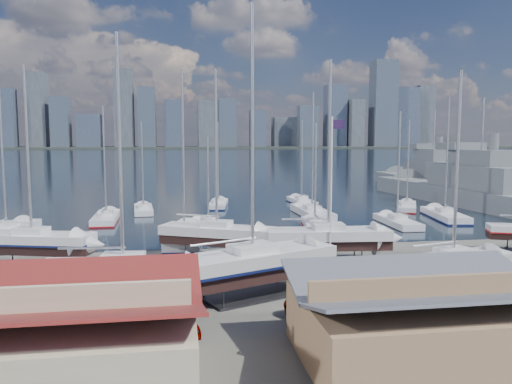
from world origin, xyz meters
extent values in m
plane|color=#605E59|center=(0.00, -10.00, 0.00)|extent=(1400.00, 1400.00, 0.00)
cube|color=#172436|center=(0.00, 300.00, -0.15)|extent=(1400.00, 600.00, 0.40)
cube|color=#2D332D|center=(0.00, 560.00, 1.10)|extent=(1400.00, 80.00, 2.20)
cube|color=#475166|center=(-203.07, 549.89, 34.36)|extent=(26.62, 20.30, 64.32)
cube|color=#595E66|center=(-168.55, 559.47, 44.11)|extent=(22.49, 24.47, 83.83)
cube|color=#3D4756|center=(-141.97, 552.31, 30.18)|extent=(19.55, 21.83, 55.97)
cube|color=#475166|center=(-111.19, 558.58, 20.77)|extent=(26.03, 30.49, 37.14)
cube|color=#595E66|center=(-70.96, 546.95, 46.02)|extent=(21.60, 16.58, 87.63)
cube|color=#3D4756|center=(-45.38, 548.38, 36.00)|extent=(19.42, 28.42, 67.60)
cube|color=#475166|center=(-15.00, 551.59, 29.25)|extent=(20.24, 23.80, 54.09)
cube|color=#595E66|center=(25.78, 548.33, 29.20)|extent=(24.62, 19.72, 54.00)
cube|color=#3D4756|center=(47.64, 546.55, 30.18)|extent=(20.75, 17.93, 55.97)
cube|color=#475166|center=(84.09, 544.87, 23.71)|extent=(18.36, 16.25, 43.03)
cube|color=#595E66|center=(120.24, 563.78, 20.05)|extent=(28.49, 22.03, 35.69)
cube|color=#3D4756|center=(145.71, 546.00, 26.75)|extent=(23.34, 17.87, 49.11)
cube|color=#475166|center=(184.98, 560.84, 40.18)|extent=(25.35, 19.79, 75.95)
cube|color=#595E66|center=(208.39, 554.33, 31.04)|extent=(17.00, 27.45, 57.67)
cube|color=#3D4756|center=(245.53, 554.25, 55.22)|extent=(29.28, 24.05, 106.04)
cube|color=#475166|center=(277.54, 563.71, 39.40)|extent=(30.82, 28.37, 74.41)
cube|color=#595E66|center=(307.39, 565.54, 40.94)|extent=(21.74, 17.03, 77.48)
cube|color=#BFB293|center=(-18.00, -26.00, 1.60)|extent=(14.00, 9.00, 3.20)
cube|color=maroon|center=(-18.00, -26.00, 3.80)|extent=(14.70, 9.45, 1.41)
cube|color=#8C6B4C|center=(0.00, -26.00, 1.50)|extent=(12.00, 8.00, 3.00)
cube|color=slate|center=(0.00, -26.00, 3.54)|extent=(12.60, 8.40, 1.27)
cube|color=#2D2D33|center=(-23.55, -4.68, 0.08)|extent=(6.01, 3.94, 0.16)
cube|color=black|center=(-23.55, -4.68, 1.60)|extent=(10.32, 5.04, 0.80)
cube|color=silver|center=(-23.55, -4.68, 2.41)|extent=(10.43, 5.45, 0.80)
cube|color=#0D1645|center=(-23.55, -4.68, 2.04)|extent=(10.54, 5.50, 0.16)
cube|color=silver|center=(-23.55, -4.68, 3.06)|extent=(2.88, 2.31, 0.50)
cylinder|color=#B2B2B7|center=(-23.55, -4.68, 9.59)|extent=(0.22, 0.22, 13.56)
cube|color=#2D2D33|center=(-15.10, -15.86, 0.08)|extent=(5.92, 3.14, 0.16)
cube|color=black|center=(-15.10, -15.86, 1.61)|extent=(10.55, 3.43, 0.83)
cube|color=silver|center=(-15.10, -15.86, 2.44)|extent=(10.59, 3.86, 0.83)
cube|color=maroon|center=(-15.10, -15.86, 2.06)|extent=(10.70, 3.90, 0.17)
cube|color=silver|center=(-15.10, -15.86, 3.11)|extent=(2.74, 1.98, 0.50)
cylinder|color=#B2B2B7|center=(-15.10, -15.86, 9.86)|extent=(0.22, 0.22, 13.99)
cube|color=#2D2D33|center=(-8.28, -3.70, 0.08)|extent=(6.13, 4.73, 0.16)
cube|color=black|center=(-8.28, -3.70, 1.61)|extent=(10.18, 6.58, 0.81)
cube|color=silver|center=(-8.28, -3.70, 2.42)|extent=(10.36, 6.97, 0.81)
cube|color=silver|center=(-8.28, -3.70, 3.07)|extent=(3.02, 2.64, 0.50)
cylinder|color=#B2B2B7|center=(-8.28, -3.70, 9.67)|extent=(0.22, 0.22, 13.69)
cube|color=#2D2D33|center=(-6.82, -15.30, 0.08)|extent=(7.14, 5.33, 0.16)
cube|color=black|center=(-6.82, -15.30, 1.67)|extent=(11.94, 7.30, 0.94)
cube|color=silver|center=(-6.82, -15.30, 2.62)|extent=(12.14, 7.76, 0.94)
cube|color=#0D1645|center=(-6.82, -15.30, 2.18)|extent=(12.26, 7.83, 0.19)
cube|color=silver|center=(-6.82, -15.30, 3.34)|extent=(3.50, 3.00, 0.50)
cylinder|color=#B2B2B7|center=(-6.82, -15.30, 11.06)|extent=(0.22, 0.22, 15.94)
cube|color=#2D2D33|center=(0.96, -6.95, 0.08)|extent=(5.98, 3.15, 0.16)
cube|color=black|center=(0.96, -6.95, 1.62)|extent=(10.66, 3.42, 0.84)
cube|color=silver|center=(0.96, -6.95, 2.46)|extent=(10.70, 3.86, 0.84)
cube|color=silver|center=(0.96, -6.95, 3.13)|extent=(2.77, 1.99, 0.50)
cylinder|color=#B2B2B7|center=(0.96, -6.95, 9.95)|extent=(0.22, 0.22, 14.14)
cube|color=#2D2D33|center=(6.78, -16.63, 0.08)|extent=(5.42, 3.44, 0.16)
cube|color=black|center=(6.78, -16.63, 1.56)|extent=(9.38, 4.31, 0.73)
cube|color=silver|center=(6.78, -16.63, 2.29)|extent=(9.47, 4.68, 0.73)
cube|color=#0D1645|center=(6.78, -16.63, 1.96)|extent=(9.56, 4.73, 0.15)
cube|color=silver|center=(6.78, -16.63, 2.91)|extent=(2.58, 2.04, 0.50)
cylinder|color=#B2B2B7|center=(6.78, -16.63, 8.82)|extent=(0.22, 0.22, 12.31)
cube|color=black|center=(-30.20, 9.92, -0.30)|extent=(4.30, 11.20, 0.87)
cube|color=silver|center=(-30.20, 9.92, 0.57)|extent=(4.75, 11.27, 0.87)
cube|color=#0D1645|center=(-30.20, 9.92, 0.17)|extent=(4.80, 11.38, 0.17)
cube|color=silver|center=(-30.20, 9.92, 1.26)|extent=(2.24, 2.99, 0.50)
cylinder|color=#B2B2B7|center=(-30.20, 9.92, 8.39)|extent=(0.22, 0.22, 14.75)
cube|color=black|center=(-20.74, 17.88, -0.28)|extent=(2.71, 10.24, 0.81)
cube|color=silver|center=(-20.74, 17.88, 0.54)|extent=(3.13, 10.26, 0.81)
cube|color=maroon|center=(-20.74, 17.88, 0.16)|extent=(3.16, 10.36, 0.16)
cube|color=silver|center=(-20.74, 17.88, 1.20)|extent=(1.78, 2.59, 0.50)
cylinder|color=#B2B2B7|center=(-20.74, 17.88, 7.82)|extent=(0.22, 0.22, 13.74)
cube|color=black|center=(-16.56, 25.12, -0.24)|extent=(2.90, 9.15, 0.72)
cube|color=silver|center=(-16.56, 25.12, 0.48)|extent=(3.28, 9.18, 0.72)
cube|color=silver|center=(-16.56, 25.12, 1.09)|extent=(1.70, 2.37, 0.50)
cylinder|color=#B2B2B7|center=(-16.56, 25.12, 6.91)|extent=(0.22, 0.22, 12.14)
cube|color=black|center=(-11.04, 3.53, -0.34)|extent=(3.80, 12.24, 0.96)
cube|color=silver|center=(-11.04, 3.53, 0.63)|extent=(4.30, 12.28, 0.96)
cube|color=#0D1645|center=(-11.04, 3.53, 0.18)|extent=(4.34, 12.40, 0.19)
cube|color=silver|center=(-11.04, 3.53, 1.36)|extent=(2.25, 3.16, 0.50)
cylinder|color=#B2B2B7|center=(-11.04, 3.53, 9.24)|extent=(0.22, 0.22, 16.27)
cube|color=black|center=(-8.07, 11.82, -0.19)|extent=(4.80, 7.52, 0.60)
cube|color=silver|center=(-8.07, 11.82, 0.41)|extent=(5.08, 7.66, 0.60)
cube|color=silver|center=(-8.07, 11.82, 0.96)|extent=(1.93, 2.23, 0.50)
cylinder|color=#B2B2B7|center=(-8.07, 11.82, 5.75)|extent=(0.22, 0.22, 10.09)
cube|color=black|center=(-5.43, 29.63, -0.24)|extent=(3.54, 9.30, 0.73)
cube|color=silver|center=(-5.43, 29.63, 0.49)|extent=(3.91, 9.36, 0.73)
cube|color=#0D1645|center=(-5.43, 29.63, 0.15)|extent=(3.95, 9.45, 0.15)
cube|color=silver|center=(-5.43, 29.63, 1.10)|extent=(1.86, 2.48, 0.50)
cylinder|color=#B2B2B7|center=(-5.43, 29.63, 6.98)|extent=(0.22, 0.22, 12.25)
cube|color=black|center=(4.32, 9.08, -0.22)|extent=(3.27, 8.79, 0.69)
cube|color=silver|center=(4.32, 9.08, 0.46)|extent=(3.62, 8.84, 0.69)
cube|color=maroon|center=(4.32, 9.08, 0.15)|extent=(3.66, 8.93, 0.14)
cube|color=silver|center=(4.32, 9.08, 1.06)|extent=(1.74, 2.33, 0.50)
cylinder|color=#B2B2B7|center=(4.32, 9.08, 6.60)|extent=(0.22, 0.22, 11.59)
cube|color=black|center=(6.48, 18.22, -0.32)|extent=(2.97, 11.71, 0.93)
cube|color=silver|center=(6.48, 18.22, 0.61)|extent=(3.46, 11.72, 0.93)
cube|color=silver|center=(6.48, 18.22, 1.33)|extent=(2.01, 2.95, 0.50)
cylinder|color=#B2B2B7|center=(6.48, 18.22, 8.95)|extent=(0.22, 0.22, 15.74)
cube|color=black|center=(8.19, 30.78, -0.25)|extent=(2.67, 9.47, 0.75)
cube|color=silver|center=(8.19, 30.78, 0.50)|extent=(3.06, 9.49, 0.75)
cube|color=#0D1645|center=(8.19, 30.78, 0.16)|extent=(3.09, 9.59, 0.15)
cube|color=silver|center=(8.19, 30.78, 1.13)|extent=(1.68, 2.42, 0.50)
cylinder|color=#B2B2B7|center=(8.19, 30.78, 7.21)|extent=(0.22, 0.22, 12.66)
cube|color=black|center=(14.77, 9.35, -0.26)|extent=(2.63, 9.66, 0.77)
cube|color=silver|center=(14.77, 9.35, 0.51)|extent=(3.03, 9.67, 0.77)
cube|color=silver|center=(14.77, 9.35, 1.14)|extent=(1.70, 2.45, 0.50)
cylinder|color=#B2B2B7|center=(14.77, 9.35, 7.36)|extent=(0.22, 0.22, 12.94)
cube|color=black|center=(23.08, 12.97, -0.30)|extent=(4.54, 11.30, 0.88)
cube|color=silver|center=(23.08, 12.97, 0.58)|extent=(4.99, 11.38, 0.88)
cube|color=#0D1645|center=(23.08, 12.97, 0.17)|extent=(5.04, 11.50, 0.18)
cube|color=silver|center=(23.08, 12.97, 1.27)|extent=(2.31, 3.04, 0.50)
cylinder|color=#B2B2B7|center=(23.08, 12.97, 8.45)|extent=(0.22, 0.22, 14.87)
cube|color=black|center=(22.21, 22.21, -0.25)|extent=(6.10, 9.31, 0.74)
cube|color=silver|center=(22.21, 22.21, 0.50)|extent=(6.45, 9.48, 0.74)
cube|color=maroon|center=(22.21, 22.21, 0.15)|extent=(6.51, 9.58, 0.15)
cube|color=silver|center=(22.21, 22.21, 1.12)|extent=(2.43, 2.77, 0.50)
cylinder|color=#B2B2B7|center=(22.21, 22.21, 7.14)|extent=(0.22, 0.22, 12.54)
cube|color=#5A5F64|center=(35.04, 23.75, 0.53)|extent=(12.09, 53.29, 4.76)
cube|color=#5A5F64|center=(35.04, 23.75, 4.70)|extent=(8.03, 18.92, 3.60)
cube|color=#5A5F64|center=(35.04, 23.75, 7.70)|extent=(5.79, 10.89, 2.40)
cube|color=#5A5F64|center=(34.67, 29.02, 9.40)|extent=(6.27, 5.68, 1.20)
cylinder|color=#B2B2B7|center=(35.04, 23.75, 12.90)|extent=(0.30, 0.30, 8.00)
cube|color=#5A5F64|center=(40.16, 47.92, 0.47)|extent=(9.59, 46.73, 4.18)
cube|color=#5A5F64|center=(40.16, 47.92, 4.36)|extent=(6.70, 16.51, 3.60)
cube|color=#5A5F64|center=(40.16, 47.92, 7.36)|extent=(4.89, 9.48, 2.40)
cube|color=#5A5F64|center=(40.38, 52.56, 9.06)|extent=(5.41, 4.88, 1.20)
cylinder|color=#B2B2B7|center=(40.16, 47.92, 12.56)|extent=(0.30, 0.30, 8.00)
imported|color=gray|center=(-11.76, -20.70, 0.71)|extent=(2.67, 4.45, 1.42)
imported|color=gray|center=(0.85, -19.11, 0.67)|extent=(4.17, 1.69, 1.35)
imported|color=gray|center=(-3.54, -21.02, 0.74)|extent=(4.25, 5.85, 1.48)
imported|color=gray|center=(7.10, -20.26, 0.72)|extent=(3.88, 5.35, 1.44)
cylinder|color=white|center=(0.67, -8.50, 6.15)|extent=(0.12, 0.12, 12.29)
cube|color=#241239|center=(1.19, -8.50, 11.68)|extent=(1.02, 0.05, 0.72)
camera|label=1|loc=(-11.65, -47.32, 10.45)|focal=35.00mm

